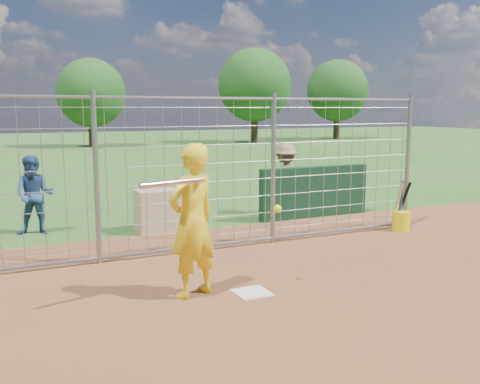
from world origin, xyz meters
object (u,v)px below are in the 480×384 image
batter (192,221)px  bystander_a (34,195)px  equipment_bin (158,211)px  bucket_with_bats (401,218)px  bystander_c (285,179)px

batter → bystander_a: size_ratio=1.29×
bystander_a → equipment_bin: bearing=-0.6°
batter → bucket_with_bats: batter is taller
bystander_c → equipment_bin: size_ratio=1.96×
batter → equipment_bin: size_ratio=2.40×
batter → equipment_bin: 3.79m
bystander_a → equipment_bin: (2.14, -0.71, -0.34)m
bucket_with_bats → equipment_bin: bearing=155.0°
batter → bucket_with_bats: (4.89, 1.71, -0.72)m
bystander_a → bystander_c: size_ratio=0.95×
equipment_bin → bucket_with_bats: 4.69m
batter → bystander_c: (3.72, 4.14, -0.18)m
bystander_c → bucket_with_bats: (1.17, -2.43, -0.54)m
batter → bucket_with_bats: bearing=177.5°
batter → equipment_bin: batter is taller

